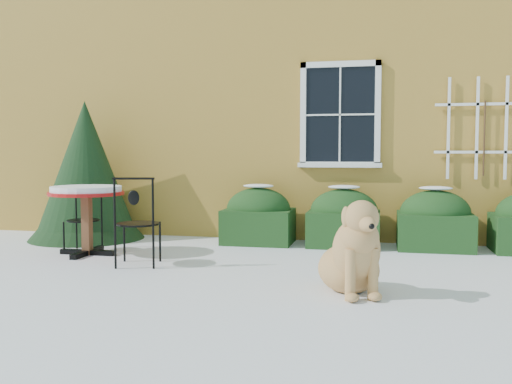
% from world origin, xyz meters
% --- Properties ---
extents(ground, '(80.00, 80.00, 0.00)m').
position_xyz_m(ground, '(0.00, 0.00, 0.00)').
color(ground, white).
rests_on(ground, ground).
extents(house, '(12.40, 8.40, 6.40)m').
position_xyz_m(house, '(0.00, 7.00, 3.22)').
color(house, gold).
rests_on(house, ground).
extents(hedge_row, '(4.95, 0.80, 0.91)m').
position_xyz_m(hedge_row, '(1.65, 2.55, 0.40)').
color(hedge_row, '#143213').
rests_on(hedge_row, ground).
extents(evergreen_shrub, '(1.83, 1.83, 2.22)m').
position_xyz_m(evergreen_shrub, '(-3.11, 2.41, 0.89)').
color(evergreen_shrub, black).
rests_on(evergreen_shrub, ground).
extents(bistro_table, '(1.01, 1.01, 0.94)m').
position_xyz_m(bistro_table, '(-2.37, 1.07, 0.78)').
color(bistro_table, black).
rests_on(bistro_table, ground).
extents(patio_chair_near, '(0.58, 0.57, 1.10)m').
position_xyz_m(patio_chair_near, '(-1.39, 0.51, 0.55)').
color(patio_chair_near, black).
rests_on(patio_chair_near, ground).
extents(patio_chair_far, '(0.45, 0.45, 0.93)m').
position_xyz_m(patio_chair_far, '(-2.58, 1.37, 0.47)').
color(patio_chair_far, black).
rests_on(patio_chair_far, ground).
extents(dog, '(0.82, 1.08, 0.97)m').
position_xyz_m(dog, '(1.28, -0.35, 0.39)').
color(dog, tan).
rests_on(dog, ground).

